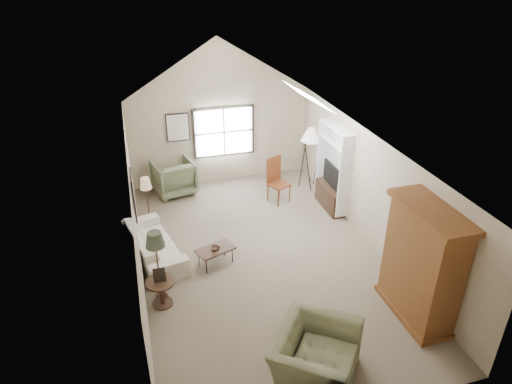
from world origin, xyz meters
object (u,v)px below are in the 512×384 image
object	(u,v)px
armchair_near	(315,357)
side_chair	(279,181)
armoire	(422,264)
coffee_table	(216,256)
armchair_far	(174,177)
side_table	(162,293)
sofa	(154,244)

from	to	relation	value
armchair_near	side_chair	size ratio (longest dim) A/B	1.11
armoire	armchair_near	world-z (taller)	armoire
armoire	coffee_table	distance (m)	4.09
armoire	armchair_near	size ratio (longest dim) A/B	1.65
armchair_far	coffee_table	xyz separation A→B (m)	(0.43, -3.50, -0.27)
side_table	side_chair	bearing A→B (deg)	43.30
side_table	side_chair	size ratio (longest dim) A/B	0.45
sofa	armchair_far	bearing A→B (deg)	-28.59
sofa	side_table	world-z (taller)	sofa
armchair_near	side_table	distance (m)	3.14
side_chair	side_table	bearing A→B (deg)	-160.55
armchair_near	coffee_table	size ratio (longest dim) A/B	1.72
armoire	armchair_near	bearing A→B (deg)	-160.11
sofa	coffee_table	bearing A→B (deg)	-132.15
armchair_far	side_chair	distance (m)	2.87
coffee_table	side_chair	world-z (taller)	side_chair
side_table	side_chair	world-z (taller)	side_chair
sofa	coffee_table	world-z (taller)	sofa
coffee_table	side_table	xyz separation A→B (m)	(-1.21, -0.93, 0.07)
coffee_table	side_chair	distance (m)	3.13
armoire	sofa	bearing A→B (deg)	144.68
armoire	armchair_far	bearing A→B (deg)	121.24
coffee_table	side_chair	size ratio (longest dim) A/B	0.64
sofa	armchair_far	world-z (taller)	armchair_far
sofa	armoire	bearing A→B (deg)	-138.44
coffee_table	armoire	bearing A→B (deg)	-37.50
coffee_table	side_table	bearing A→B (deg)	-142.61
armchair_far	side_chair	bearing A→B (deg)	141.35
coffee_table	sofa	bearing A→B (deg)	150.97
armchair_near	coffee_table	distance (m)	3.38
side_table	armchair_near	bearing A→B (deg)	-48.05
side_table	coffee_table	bearing A→B (deg)	37.39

